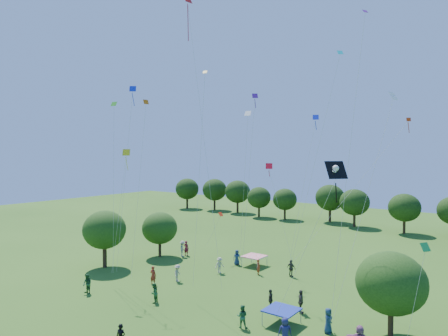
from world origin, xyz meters
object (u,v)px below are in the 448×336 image
red_high_kite (193,49)px  near_tree_north (160,228)px  near_tree_east (391,283)px  near_tree_west (104,230)px  pirate_kite (335,172)px  tent_red_stripe (254,256)px  tent_blue (282,310)px

red_high_kite → near_tree_north: bearing=148.2°
near_tree_east → near_tree_west: bearing=-177.8°
pirate_kite → near_tree_north: bearing=158.0°
near_tree_north → red_high_kite: 22.21m
tent_red_stripe → red_high_kite: 22.52m
near_tree_west → tent_blue: size_ratio=2.76×
near_tree_east → red_high_kite: 23.49m
near_tree_east → pirate_kite: size_ratio=0.55×
tent_blue → red_high_kite: size_ratio=0.09×
tent_blue → near_tree_west: bearing=176.4°
pirate_kite → near_tree_west: bearing=172.5°
near_tree_east → tent_red_stripe: near_tree_east is taller
pirate_kite → red_high_kite: red_high_kite is taller
near_tree_west → near_tree_east: bearing=2.2°
near_tree_north → tent_red_stripe: 11.76m
near_tree_north → pirate_kite: size_ratio=0.51×
tent_blue → pirate_kite: (4.62, -2.13, 9.98)m
near_tree_east → red_high_kite: bearing=-174.3°
near_tree_west → near_tree_east: 28.76m
near_tree_west → tent_blue: near_tree_west is taller
near_tree_west → near_tree_east: (28.74, 1.12, -0.39)m
red_high_kite → pirate_kite: bearing=-12.6°
near_tree_west → pirate_kite: 27.77m
near_tree_east → tent_red_stripe: 18.70m
tent_red_stripe → tent_blue: bearing=-50.0°
near_tree_north → near_tree_east: bearing=-11.5°
near_tree_north → tent_blue: bearing=-21.4°
near_tree_west → pirate_kite: (26.64, -3.51, 7.00)m
near_tree_east → tent_red_stripe: bearing=151.3°
pirate_kite → tent_blue: bearing=155.3°
near_tree_west → tent_blue: bearing=-3.6°
near_tree_west → red_high_kite: bearing=-2.0°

